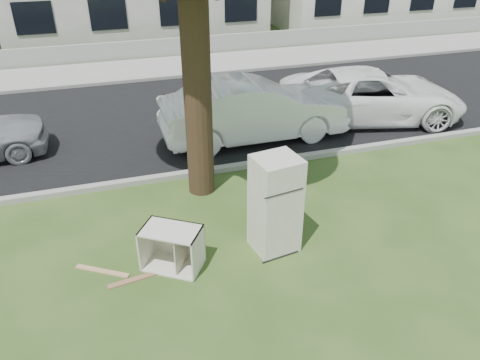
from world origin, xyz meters
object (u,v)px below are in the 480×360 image
object	(u,v)px
fridge	(275,205)
car_center	(253,110)
cabinet	(172,248)
car_right	(372,95)

from	to	relation	value
fridge	car_center	distance (m)	4.54
car_center	cabinet	bearing A→B (deg)	146.71
fridge	car_right	size ratio (longest dim) A/B	0.34
fridge	car_right	bearing A→B (deg)	36.04
car_center	car_right	xyz separation A→B (m)	(3.54, 0.27, -0.07)
fridge	cabinet	world-z (taller)	fridge
car_center	car_right	world-z (taller)	car_center
fridge	cabinet	bearing A→B (deg)	170.80
car_center	fridge	bearing A→B (deg)	165.62
cabinet	car_right	xyz separation A→B (m)	(6.41, 4.66, 0.33)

